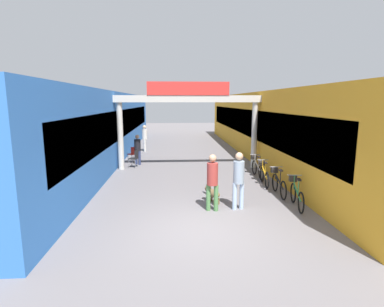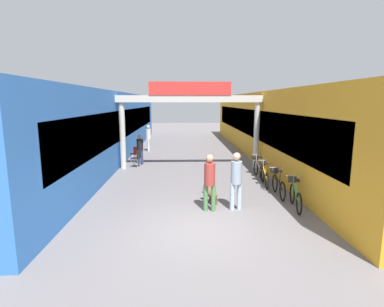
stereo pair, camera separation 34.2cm
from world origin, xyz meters
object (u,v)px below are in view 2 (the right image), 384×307
object	(u,v)px
pedestrian_companion	(210,179)
pedestrian_carrying_crate	(140,147)
pedestrian_with_dog	(236,177)
bicycle_silver_farthest	(258,168)
bollard_post_metal	(209,183)
cafe_chair_red_farther	(136,153)
cafe_chair_black_nearer	(137,157)
bicycle_orange_third	(264,174)
bicycle_black_second	(278,183)
dog_on_leash	(210,193)
pedestrian_elderly_walking	(148,136)
bicycle_green_nearest	(295,194)

from	to	relation	value
pedestrian_companion	pedestrian_carrying_crate	world-z (taller)	pedestrian_companion
pedestrian_with_dog	bicycle_silver_farthest	size ratio (longest dim) A/B	1.08
bicycle_silver_farthest	bollard_post_metal	size ratio (longest dim) A/B	1.73
cafe_chair_red_farther	bollard_post_metal	bearing A→B (deg)	-60.39
pedestrian_carrying_crate	cafe_chair_red_farther	world-z (taller)	pedestrian_carrying_crate
cafe_chair_black_nearer	cafe_chair_red_farther	size ratio (longest dim) A/B	1.00
pedestrian_carrying_crate	bicycle_orange_third	distance (m)	7.06
bicycle_black_second	dog_on_leash	bearing A→B (deg)	-163.30
pedestrian_with_dog	pedestrian_elderly_walking	size ratio (longest dim) A/B	1.02
bicycle_silver_farthest	pedestrian_companion	bearing A→B (deg)	-121.79
cafe_chair_black_nearer	pedestrian_companion	bearing A→B (deg)	-63.50
bicycle_black_second	pedestrian_with_dog	bearing A→B (deg)	-141.58
cafe_chair_red_farther	bicycle_silver_farthest	bearing A→B (deg)	-30.46
pedestrian_companion	bicycle_silver_farthest	world-z (taller)	pedestrian_companion
cafe_chair_red_farther	pedestrian_carrying_crate	bearing A→B (deg)	-59.72
pedestrian_with_dog	dog_on_leash	xyz separation A→B (m)	(-0.74, 0.65, -0.71)
pedestrian_carrying_crate	pedestrian_with_dog	bearing A→B (deg)	-60.72
bicycle_orange_third	bicycle_silver_farthest	bearing A→B (deg)	86.80
pedestrian_companion	bicycle_green_nearest	bearing A→B (deg)	4.39
dog_on_leash	bicycle_green_nearest	bearing A→B (deg)	-11.10
dog_on_leash	bicycle_orange_third	distance (m)	3.20
pedestrian_with_dog	bicycle_silver_farthest	xyz separation A→B (m)	(1.73, 4.05, -0.61)
cafe_chair_red_farther	bicycle_black_second	bearing A→B (deg)	-45.61
bicycle_silver_farthest	cafe_chair_red_farther	world-z (taller)	bicycle_silver_farthest
bicycle_silver_farthest	bollard_post_metal	world-z (taller)	same
bicycle_orange_third	bicycle_silver_farthest	size ratio (longest dim) A/B	1.00
bicycle_black_second	bicycle_orange_third	bearing A→B (deg)	95.02
bicycle_silver_farthest	bollard_post_metal	bearing A→B (deg)	-132.24
pedestrian_carrying_crate	dog_on_leash	bearing A→B (deg)	-63.36
pedestrian_with_dog	bicycle_orange_third	world-z (taller)	pedestrian_with_dog
bicycle_silver_farthest	cafe_chair_black_nearer	world-z (taller)	bicycle_silver_farthest
dog_on_leash	bicycle_orange_third	bearing A→B (deg)	41.29
pedestrian_with_dog	bicycle_black_second	xyz separation A→B (m)	(1.78, 1.41, -0.61)
pedestrian_companion	cafe_chair_black_nearer	size ratio (longest dim) A/B	2.00
bollard_post_metal	cafe_chair_red_farther	xyz separation A→B (m)	(-3.54, 6.23, 0.04)
dog_on_leash	cafe_chair_black_nearer	distance (m)	6.52
bicycle_black_second	bollard_post_metal	size ratio (longest dim) A/B	1.73
pedestrian_with_dog	bollard_post_metal	bearing A→B (deg)	118.13
pedestrian_elderly_walking	bicycle_black_second	bearing A→B (deg)	-59.95
bicycle_black_second	bicycle_silver_farthest	xyz separation A→B (m)	(-0.05, 2.65, 0.00)
bicycle_silver_farthest	bicycle_green_nearest	bearing A→B (deg)	-87.24
bicycle_green_nearest	cafe_chair_black_nearer	bearing A→B (deg)	133.90
pedestrian_companion	pedestrian_carrying_crate	xyz separation A→B (m)	(-3.11, 7.11, -0.11)
bicycle_silver_farthest	cafe_chair_red_farther	bearing A→B (deg)	149.54
pedestrian_companion	dog_on_leash	world-z (taller)	pedestrian_companion
bicycle_black_second	cafe_chair_black_nearer	size ratio (longest dim) A/B	1.90
pedestrian_elderly_walking	bicycle_silver_farthest	world-z (taller)	pedestrian_elderly_walking
pedestrian_companion	bollard_post_metal	xyz separation A→B (m)	(0.11, 1.43, -0.53)
pedestrian_with_dog	dog_on_leash	bearing A→B (deg)	138.66
pedestrian_carrying_crate	bicycle_green_nearest	size ratio (longest dim) A/B	0.96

